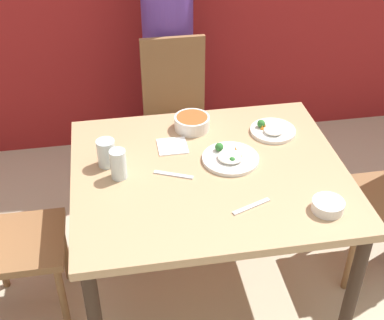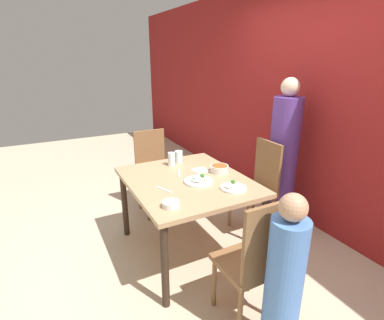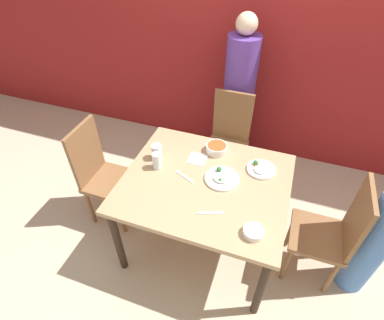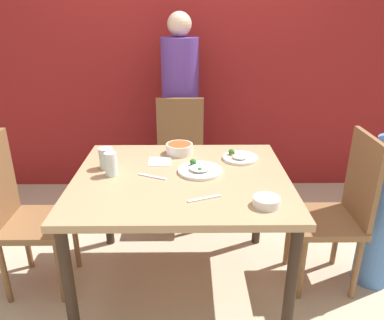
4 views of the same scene
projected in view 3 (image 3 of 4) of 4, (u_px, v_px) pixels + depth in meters
ground_plane at (203, 240)px, 2.75m from camera, size 10.00×10.00×0.00m
wall_back at (254, 35)px, 2.92m from camera, size 10.00×0.06×2.70m
dining_table at (205, 189)px, 2.29m from camera, size 1.23×1.05×0.77m
chair_adult_spot at (228, 139)px, 3.01m from camera, size 0.40×0.40×1.00m
chair_child_spot at (332, 232)px, 2.18m from camera, size 0.40×0.40×1.00m
chair_empty_left at (102, 173)px, 2.65m from camera, size 0.40×0.40×1.00m
person_adult at (238, 103)px, 3.08m from camera, size 0.31×0.31×1.64m
person_child at (373, 243)px, 2.11m from camera, size 0.23×0.23×1.14m
bowl_curry at (217, 148)px, 2.47m from camera, size 0.18×0.18×0.07m
plate_rice_adult at (261, 169)px, 2.31m from camera, size 0.22×0.22×0.06m
plate_rice_child at (222, 178)px, 2.24m from camera, size 0.26×0.26×0.06m
bowl_rice_small at (253, 232)px, 1.87m from camera, size 0.13×0.13×0.05m
glass_water_tall at (157, 152)px, 2.39m from camera, size 0.08×0.08×0.13m
glass_water_short at (157, 161)px, 2.30m from camera, size 0.07×0.07×0.14m
napkin_folded at (197, 159)px, 2.42m from camera, size 0.14×0.14×0.01m
fork_steel at (210, 213)px, 2.01m from camera, size 0.17×0.08×0.01m
spoon_steel at (185, 177)px, 2.27m from camera, size 0.17×0.09×0.01m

